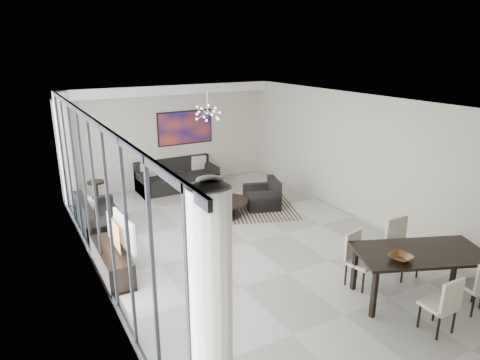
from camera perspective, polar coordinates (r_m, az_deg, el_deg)
room_shell at (r=8.69m, az=3.78°, el=0.98°), size 6.00×9.00×2.90m
window_wall at (r=7.49m, az=-18.06°, el=-2.45°), size 0.37×8.95×2.90m
soffit at (r=12.05m, az=-9.44°, el=11.80°), size 5.98×0.40×0.26m
painting at (r=12.54m, az=-7.31°, el=6.93°), size 1.68×0.04×0.98m
chandelier at (r=10.56m, az=-4.36°, el=8.92°), size 0.66×0.66×0.71m
rug at (r=10.80m, az=0.01°, el=-3.74°), size 3.19×2.82×0.01m
coffee_table at (r=10.26m, az=-1.99°, el=-3.63°), size 1.12×1.12×0.39m
bowl_coffee at (r=10.16m, az=-2.01°, el=-2.56°), size 0.28×0.28×0.08m
sofa_main at (r=12.34m, az=-8.40°, el=0.13°), size 2.25×0.92×0.82m
loveseat at (r=9.98m, az=-18.27°, el=-4.97°), size 0.84×1.50×0.75m
armchair at (r=10.81m, az=3.09°, el=-2.38°), size 1.04×1.07×0.72m
side_table at (r=11.58m, az=-18.56°, el=-1.09°), size 0.44×0.44×0.60m
tv_console at (r=8.06m, az=-16.69°, el=-10.38°), size 0.44×1.56×0.49m
television at (r=7.85m, az=-15.86°, el=-6.76°), size 0.20×1.02×0.58m
dining_table at (r=7.37m, az=22.91°, el=-9.37°), size 2.24×1.70×0.84m
dining_chair_sw at (r=6.79m, az=25.61°, el=-14.49°), size 0.42×0.42×0.89m
dining_chair_nw at (r=7.58m, az=15.33°, el=-9.64°), size 0.52×0.52×0.94m
dining_chair_ne at (r=8.12m, az=20.52°, el=-7.80°), size 0.49×0.49×1.03m
bowl_dining at (r=6.92m, az=20.63°, el=-9.69°), size 0.39×0.39×0.08m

